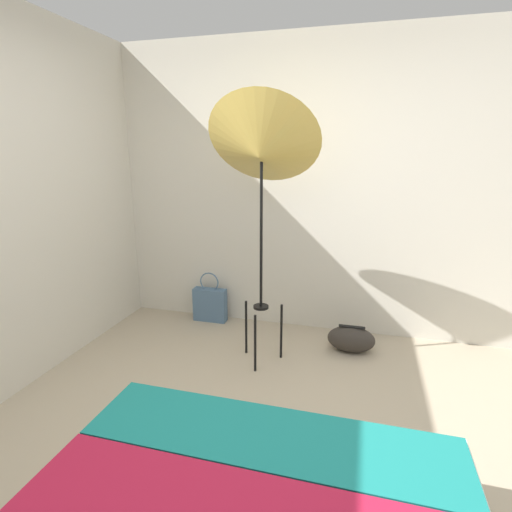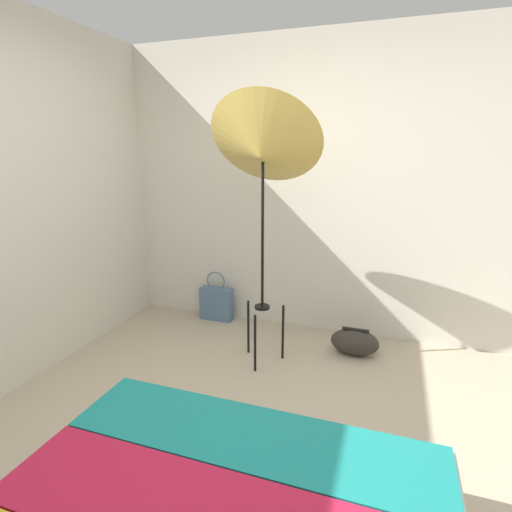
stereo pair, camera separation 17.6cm
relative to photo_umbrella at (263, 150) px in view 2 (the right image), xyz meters
The scene contains 6 objects.
ground_plane 2.11m from the photo_umbrella, 78.52° to the right, with size 14.00×14.00×0.00m, color tan.
wall_back 0.89m from the photo_umbrella, 71.08° to the left, with size 8.00×0.05×2.60m.
wall_side_left 1.62m from the photo_umbrella, 169.05° to the right, with size 0.05×8.00×2.60m.
photo_umbrella is the anchor object (origin of this frame).
tote_bag 1.74m from the photo_umbrella, 137.53° to the left, with size 0.33×0.11×0.50m.
duffel_bag 1.72m from the photo_umbrella, 26.32° to the left, with size 0.39×0.22×0.23m.
Camera 2 is at (0.63, -1.46, 1.64)m, focal length 28.00 mm.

